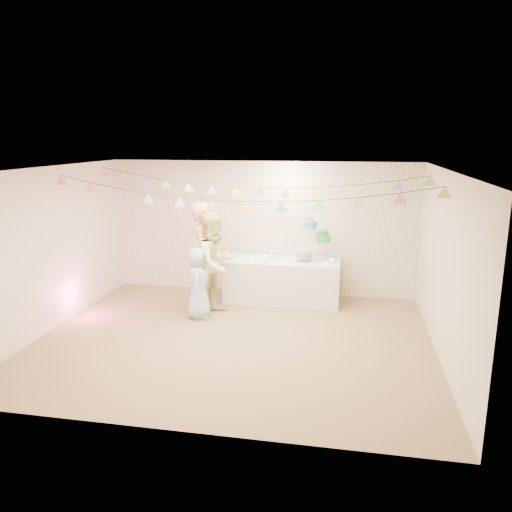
% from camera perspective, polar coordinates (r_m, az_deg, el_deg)
% --- Properties ---
extents(floor, '(6.00, 6.00, 0.00)m').
position_cam_1_polar(floor, '(7.80, -2.56, -9.54)').
color(floor, '#7C6243').
rests_on(floor, ground).
extents(ceiling, '(6.00, 6.00, 0.00)m').
position_cam_1_polar(ceiling, '(7.20, -2.78, 9.89)').
color(ceiling, beige).
rests_on(ceiling, ground).
extents(back_wall, '(6.00, 6.00, 0.00)m').
position_cam_1_polar(back_wall, '(9.79, 0.69, 3.18)').
color(back_wall, white).
rests_on(back_wall, ground).
extents(front_wall, '(6.00, 6.00, 0.00)m').
position_cam_1_polar(front_wall, '(5.10, -9.16, -6.77)').
color(front_wall, white).
rests_on(front_wall, ground).
extents(left_wall, '(5.00, 5.00, 0.00)m').
position_cam_1_polar(left_wall, '(8.58, -22.57, 0.67)').
color(left_wall, white).
rests_on(left_wall, ground).
extents(right_wall, '(5.00, 5.00, 0.00)m').
position_cam_1_polar(right_wall, '(7.33, 20.83, -1.23)').
color(right_wall, white).
rests_on(right_wall, ground).
extents(table, '(2.14, 0.86, 0.80)m').
position_cam_1_polar(table, '(9.46, 3.03, -2.80)').
color(table, silver).
rests_on(table, floor).
extents(cake_stand, '(0.69, 0.41, 0.77)m').
position_cam_1_polar(cake_stand, '(9.28, 6.49, 1.49)').
color(cake_stand, silver).
rests_on(cake_stand, table).
extents(cake_bottom, '(0.31, 0.31, 0.15)m').
position_cam_1_polar(cake_bottom, '(9.30, 5.50, -0.36)').
color(cake_bottom, '#27ACB9').
rests_on(cake_bottom, cake_stand).
extents(cake_middle, '(0.27, 0.27, 0.22)m').
position_cam_1_polar(cake_middle, '(9.36, 7.63, 1.37)').
color(cake_middle, green).
rests_on(cake_middle, cake_stand).
extents(cake_top_tier, '(0.25, 0.25, 0.19)m').
position_cam_1_polar(cake_top_tier, '(9.20, 6.15, 2.93)').
color(cake_top_tier, '#3D86C0').
rests_on(cake_top_tier, cake_stand).
extents(platter, '(0.37, 0.37, 0.02)m').
position_cam_1_polar(platter, '(9.39, 0.05, -0.64)').
color(platter, white).
rests_on(platter, table).
extents(posy, '(0.14, 0.14, 0.16)m').
position_cam_1_polar(posy, '(9.42, 1.90, -0.14)').
color(posy, white).
rests_on(posy, table).
extents(person_adult_a, '(0.50, 0.73, 1.94)m').
position_cam_1_polar(person_adult_a, '(8.93, -5.85, -0.04)').
color(person_adult_a, '#E19775').
rests_on(person_adult_a, floor).
extents(person_adult_b, '(0.99, 1.09, 1.81)m').
position_cam_1_polar(person_adult_b, '(8.65, -4.66, -0.93)').
color(person_adult_b, '#DACF86').
rests_on(person_adult_b, floor).
extents(person_child, '(0.46, 0.64, 1.24)m').
position_cam_1_polar(person_child, '(8.59, -6.57, -3.04)').
color(person_child, '#9FC9E2').
rests_on(person_child, floor).
extents(bunting_back, '(5.60, 1.10, 0.40)m').
position_cam_1_polar(bunting_back, '(8.29, -0.99, 8.64)').
color(bunting_back, pink).
rests_on(bunting_back, ceiling).
extents(bunting_front, '(5.60, 0.90, 0.36)m').
position_cam_1_polar(bunting_front, '(7.03, -3.14, 7.50)').
color(bunting_front, '#72A5E5').
rests_on(bunting_front, ceiling).
extents(tealight_0, '(0.04, 0.04, 0.03)m').
position_cam_1_polar(tealight_0, '(9.34, -1.93, -0.35)').
color(tealight_0, '#FFD88C').
rests_on(tealight_0, table).
extents(tealight_1, '(0.04, 0.04, 0.03)m').
position_cam_1_polar(tealight_1, '(9.57, 1.13, -0.00)').
color(tealight_1, '#FFD88C').
rests_on(tealight_1, table).
extents(tealight_2, '(0.04, 0.04, 0.03)m').
position_cam_1_polar(tealight_2, '(9.13, 3.50, -0.70)').
color(tealight_2, '#FFD88C').
rests_on(tealight_2, table).
extents(tealight_3, '(0.04, 0.04, 0.03)m').
position_cam_1_polar(tealight_3, '(9.53, 5.32, -0.13)').
color(tealight_3, '#FFD88C').
rests_on(tealight_3, table).
extents(tealight_4, '(0.04, 0.04, 0.03)m').
position_cam_1_polar(tealight_4, '(9.11, 8.03, -0.84)').
color(tealight_4, '#FFD88C').
rests_on(tealight_4, table).
extents(tealight_5, '(0.04, 0.04, 0.03)m').
position_cam_1_polar(tealight_5, '(9.43, 8.61, -0.37)').
color(tealight_5, '#FFD88C').
rests_on(tealight_5, table).
extents(tealight_6, '(0.04, 0.04, 0.03)m').
position_cam_1_polar(tealight_6, '(9.22, -0.40, -0.54)').
color(tealight_6, '#FFD88C').
rests_on(tealight_6, table).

